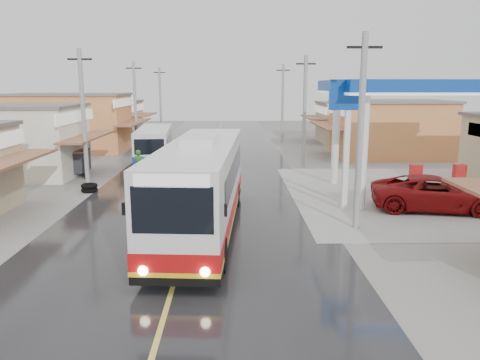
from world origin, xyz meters
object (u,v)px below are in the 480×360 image
Objects in this scene: cyclist at (140,175)px; tricycle_near at (79,161)px; second_bus at (155,146)px; tyre_stack at (89,188)px; jeepney at (436,193)px; coach_bus at (202,185)px.

tricycle_near is at bearing 149.61° from cyclist.
second_bus is 3.83× the size of cyclist.
tyre_stack is (-2.61, -1.29, -0.50)m from cyclist.
jeepney is 22.06m from tricycle_near.
coach_bus is 13.74× the size of tyre_stack.
jeepney is at bearing 18.85° from coach_bus.
jeepney is at bearing -44.21° from second_bus.
jeepney is (11.03, 2.99, -1.07)m from coach_bus.
jeepney is at bearing -34.64° from tricycle_near.
cyclist is at bearing -47.78° from tricycle_near.
coach_bus is 9.55m from cyclist.
second_bus is at bearing 99.65° from cyclist.
coach_bus reaches higher than jeepney.
jeepney reaches higher than tyre_stack.
cyclist is 2.96m from tyre_stack.
tricycle_near is (-20.05, 9.18, 0.14)m from jeepney.
cyclist is 1.00× the size of tricycle_near.
second_bus is 9.00m from tyre_stack.
tricycle_near is at bearing 113.45° from tyre_stack.
cyclist is (-15.28, 5.49, -0.10)m from jeepney.
second_bus is at bearing 109.72° from coach_bus.
jeepney is 16.23m from cyclist.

